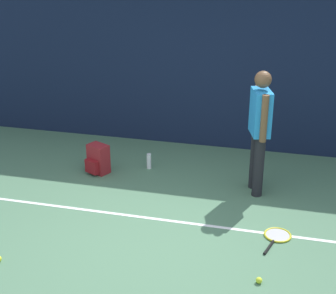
{
  "coord_description": "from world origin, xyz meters",
  "views": [
    {
      "loc": [
        1.3,
        -4.81,
        3.24
      ],
      "look_at": [
        0.0,
        0.4,
        1.0
      ],
      "focal_mm": 53.51,
      "sensor_mm": 36.0,
      "label": 1
    }
  ],
  "objects": [
    {
      "name": "backpack",
      "position": [
        -1.35,
        1.52,
        0.21
      ],
      "size": [
        0.36,
        0.36,
        0.44
      ],
      "rotation": [
        0.0,
        0.0,
        5.84
      ],
      "color": "maroon",
      "rests_on": "ground"
    },
    {
      "name": "tennis_racket",
      "position": [
        1.33,
        0.37,
        0.01
      ],
      "size": [
        0.4,
        0.64,
        0.03
      ],
      "rotation": [
        0.0,
        0.0,
        1.28
      ],
      "color": "black",
      "rests_on": "ground"
    },
    {
      "name": "tennis_player",
      "position": [
        0.97,
        1.48,
        0.97
      ],
      "size": [
        0.32,
        0.51,
        1.7
      ],
      "rotation": [
        0.0,
        0.0,
        -1.29
      ],
      "color": "black",
      "rests_on": "ground"
    },
    {
      "name": "court_line",
      "position": [
        0.0,
        0.42,
        0.0
      ],
      "size": [
        9.0,
        0.05,
        0.0
      ],
      "primitive_type": "cube",
      "color": "white",
      "rests_on": "ground"
    },
    {
      "name": "back_fence",
      "position": [
        0.0,
        3.0,
        1.33
      ],
      "size": [
        10.0,
        0.1,
        2.66
      ],
      "primitive_type": "cube",
      "color": "#141E38",
      "rests_on": "ground"
    },
    {
      "name": "ground_plane",
      "position": [
        0.0,
        0.0,
        0.0
      ],
      "size": [
        12.0,
        12.0,
        0.0
      ],
      "primitive_type": "plane",
      "color": "#4C7556"
    },
    {
      "name": "tennis_ball_by_fence",
      "position": [
        1.19,
        -0.54,
        0.03
      ],
      "size": [
        0.07,
        0.07,
        0.07
      ],
      "primitive_type": "sphere",
      "color": "#CCE033",
      "rests_on": "ground"
    },
    {
      "name": "water_bottle",
      "position": [
        -0.66,
        1.84,
        0.12
      ],
      "size": [
        0.07,
        0.07,
        0.24
      ],
      "primitive_type": "cylinder",
      "color": "white",
      "rests_on": "ground"
    }
  ]
}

